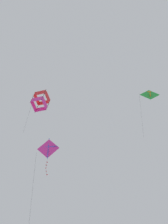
# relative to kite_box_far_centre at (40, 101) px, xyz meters

# --- Properties ---
(kite_box_far_centre) EXTENTS (3.06, 2.28, 5.60)m
(kite_box_far_centre) POSITION_rel_kite_box_far_centre_xyz_m (0.00, 0.00, 0.00)
(kite_box_far_centre) COLOR red
(kite_delta_upper_right) EXTENTS (2.71, 2.65, 6.23)m
(kite_delta_upper_right) POSITION_rel_kite_box_far_centre_xyz_m (-11.71, 7.96, 3.18)
(kite_delta_upper_right) COLOR green
(kite_diamond_near_left) EXTENTS (2.47, 2.34, 11.04)m
(kite_diamond_near_left) POSITION_rel_kite_box_far_centre_xyz_m (0.95, 3.10, -7.72)
(kite_diamond_near_left) COLOR #DB2D93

